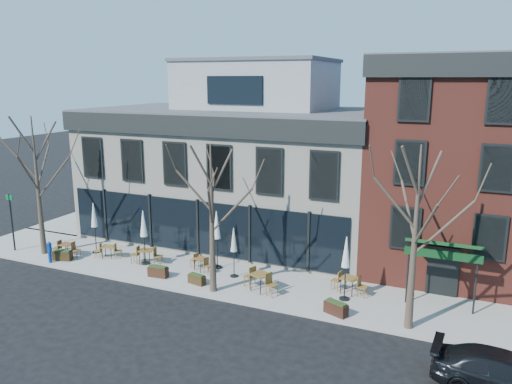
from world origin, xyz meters
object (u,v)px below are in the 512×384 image
at_px(umbrella_0, 94,218).
at_px(parked_sedan, 505,374).
at_px(call_box, 50,251).
at_px(cafe_set_0, 67,249).

bearing_deg(umbrella_0, parked_sedan, -13.38).
height_order(parked_sedan, call_box, call_box).
distance_m(call_box, umbrella_0, 2.99).
xyz_separation_m(parked_sedan, cafe_set_0, (-22.30, 3.84, -0.05)).
bearing_deg(cafe_set_0, parked_sedan, -9.78).
distance_m(parked_sedan, call_box, 22.56).
relative_size(parked_sedan, cafe_set_0, 2.64).
bearing_deg(parked_sedan, umbrella_0, 79.67).
relative_size(parked_sedan, umbrella_0, 1.55).
bearing_deg(call_box, parked_sedan, -6.88).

